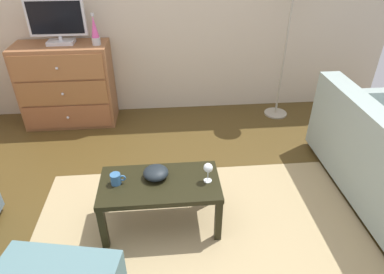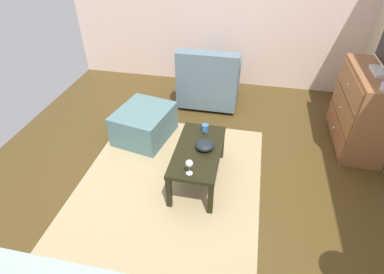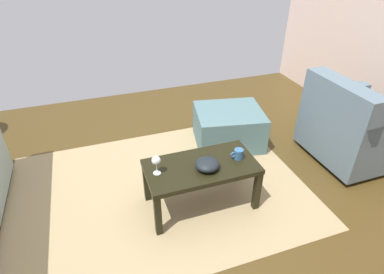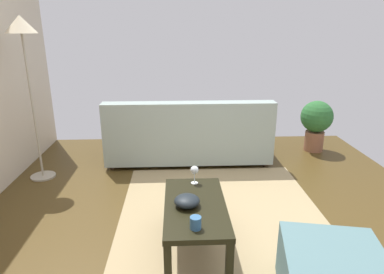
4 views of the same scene
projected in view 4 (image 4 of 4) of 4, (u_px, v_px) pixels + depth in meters
The scene contains 9 objects.
ground_plane at pixel (204, 246), 2.73m from camera, with size 5.52×4.79×0.05m, color #4A3818.
area_rug at pixel (225, 228), 2.92m from camera, with size 2.60×1.90×0.01m, color tan.
coffee_table at pixel (195, 211), 2.52m from camera, with size 0.90×0.46×0.42m.
wine_glass at pixel (194, 171), 2.81m from camera, with size 0.07×0.07×0.16m.
mug at pixel (196, 222), 2.19m from camera, with size 0.11×0.08×0.08m.
bowl_decorative at pixel (187, 201), 2.46m from camera, with size 0.19×0.19×0.09m, color black.
couch_large at pixel (188, 136), 4.38m from camera, with size 0.85×2.08×0.83m.
standing_lamp at pixel (23, 41), 3.46m from camera, with size 0.32×0.32×1.80m.
potted_plant at pixel (316, 121), 4.67m from camera, with size 0.44×0.44×0.72m.
Camera 4 is at (-2.31, 0.21, 1.67)m, focal length 31.23 mm.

